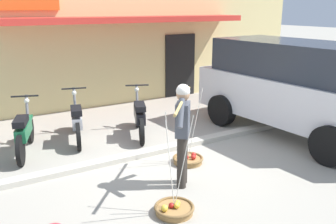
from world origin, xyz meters
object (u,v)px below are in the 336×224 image
Objects in this scene: motorcycle_nearest_shop at (24,132)px; motorcycle_third_in_row at (139,116)px; fruit_basket_right_side at (174,208)px; fruit_vendor at (183,129)px; parked_truck at (297,85)px; fruit_basket_left_side at (188,159)px; motorcycle_second_in_row at (77,121)px.

motorcycle_third_in_row is (2.43, -0.20, 0.00)m from motorcycle_nearest_shop.
fruit_basket_right_side is 3.69m from motorcycle_nearest_shop.
parked_truck is at bearing 12.90° from fruit_vendor.
motorcycle_nearest_shop is 1.02× the size of motorcycle_third_in_row.
fruit_basket_left_side is 3.23m from parked_truck.
parked_truck is at bearing 19.74° from fruit_basket_right_side.
motorcycle_nearest_shop is at bearing 140.87° from fruit_basket_left_side.
motorcycle_nearest_shop is at bearing 125.58° from fruit_vendor.
fruit_vendor is 1.26m from fruit_basket_left_side.
motorcycle_second_in_row is at bearing 122.03° from fruit_basket_left_side.
parked_truck reaches higher than fruit_vendor.
fruit_basket_left_side is 1.77m from fruit_basket_right_side.
fruit_basket_left_side is at bearing -39.13° from motorcycle_nearest_shop.
fruit_basket_left_side is at bearing -87.20° from motorcycle_third_in_row.
fruit_vendor is 0.99× the size of motorcycle_third_in_row.
fruit_basket_right_side is 0.82× the size of motorcycle_second_in_row.
fruit_basket_left_side and fruit_basket_right_side have the same top height.
fruit_basket_right_side reaches higher than motorcycle_nearest_shop.
parked_truck is at bearing -18.79° from motorcycle_nearest_shop.
motorcycle_nearest_shop and motorcycle_second_in_row have the same top height.
motorcycle_nearest_shop is at bearing 161.21° from parked_truck.
fruit_basket_right_side is (-1.15, -1.35, 0.00)m from fruit_basket_left_side.
fruit_vendor is at bearing -54.42° from motorcycle_nearest_shop.
motorcycle_nearest_shop is (-2.52, 2.05, 0.38)m from fruit_basket_left_side.
fruit_basket_right_side is 0.83× the size of motorcycle_nearest_shop.
fruit_vendor is 1.17× the size of fruit_basket_right_side.
motorcycle_third_in_row is at bearing -4.73° from motorcycle_nearest_shop.
parked_truck is at bearing 2.94° from fruit_basket_left_side.
fruit_vendor is at bearing -130.43° from fruit_basket_left_side.
motorcycle_second_in_row is at bearing 10.10° from motorcycle_nearest_shop.
motorcycle_nearest_shop is 1.13m from motorcycle_second_in_row.
motorcycle_third_in_row is (-0.09, 1.85, 0.38)m from fruit_basket_left_side.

